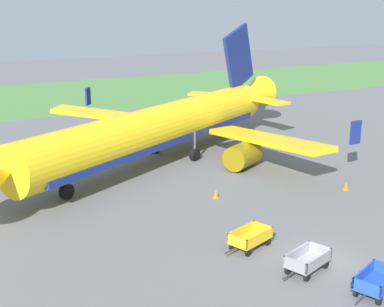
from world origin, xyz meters
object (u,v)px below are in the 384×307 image
object	(u,v)px
airplane	(164,127)
baggage_cart_nearest	(376,281)
traffic_cone_near_plane	(216,194)
baggage_cart_second_in_row	(307,260)
baggage_cart_third_in_row	(250,238)
traffic_cone_mid_apron	(346,186)

from	to	relation	value
airplane	baggage_cart_nearest	size ratio (longest dim) A/B	9.72
airplane	traffic_cone_near_plane	xyz separation A→B (m)	(-0.54, -10.21, -2.74)
airplane	baggage_cart_second_in_row	xyz separation A→B (m)	(-1.59, -21.81, -2.45)
baggage_cart_second_in_row	baggage_cart_third_in_row	bearing A→B (deg)	107.31
traffic_cone_mid_apron	airplane	bearing A→B (deg)	124.43
airplane	baggage_cart_second_in_row	bearing A→B (deg)	-94.16
airplane	traffic_cone_near_plane	size ratio (longest dim) A/B	55.80
baggage_cart_third_in_row	traffic_cone_mid_apron	distance (m)	12.74
baggage_cart_nearest	baggage_cart_second_in_row	xyz separation A→B (m)	(-1.58, 3.23, 0.00)
baggage_cart_third_in_row	traffic_cone_near_plane	size ratio (longest dim) A/B	5.79
baggage_cart_second_in_row	baggage_cart_nearest	bearing A→B (deg)	-63.97
baggage_cart_third_in_row	traffic_cone_near_plane	xyz separation A→B (m)	(2.19, 7.91, -0.29)
traffic_cone_near_plane	airplane	bearing A→B (deg)	86.95
baggage_cart_second_in_row	traffic_cone_mid_apron	xyz separation A→B (m)	(10.54, 8.74, -0.31)
baggage_cart_second_in_row	traffic_cone_near_plane	xyz separation A→B (m)	(1.04, 11.60, -0.29)
baggage_cart_second_in_row	traffic_cone_mid_apron	world-z (taller)	baggage_cart_second_in_row
airplane	baggage_cart_nearest	bearing A→B (deg)	-90.02
airplane	baggage_cart_second_in_row	world-z (taller)	airplane
baggage_cart_nearest	airplane	bearing A→B (deg)	89.98
baggage_cart_nearest	traffic_cone_near_plane	size ratio (longest dim) A/B	5.74
traffic_cone_near_plane	traffic_cone_mid_apron	size ratio (longest dim) A/B	1.08
baggage_cart_nearest	traffic_cone_mid_apron	size ratio (longest dim) A/B	6.18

